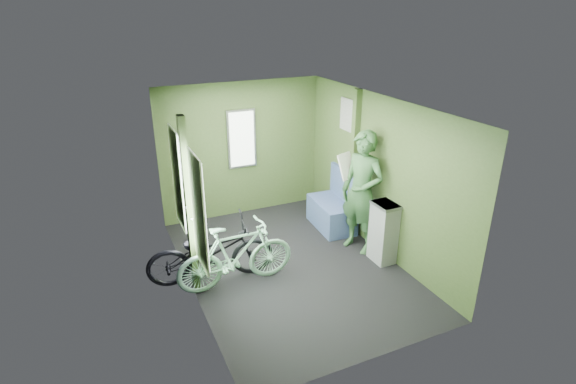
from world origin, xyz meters
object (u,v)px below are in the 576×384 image
at_px(bicycle_black, 213,280).
at_px(waste_box, 383,232).
at_px(passenger, 362,192).
at_px(bicycle_mint, 238,286).
at_px(bench_seat, 333,211).

xyz_separation_m(bicycle_black, waste_box, (2.37, -0.50, 0.45)).
relative_size(bicycle_black, passenger, 0.91).
relative_size(bicycle_mint, waste_box, 1.73).
height_order(bicycle_mint, passenger, passenger).
relative_size(passenger, waste_box, 2.03).
bearing_deg(bench_seat, bicycle_mint, -150.15).
height_order(passenger, bench_seat, passenger).
xyz_separation_m(passenger, waste_box, (0.11, -0.44, -0.47)).
bearing_deg(bicycle_black, waste_box, -94.23).
bearing_deg(waste_box, bench_seat, 95.31).
height_order(bicycle_black, waste_box, waste_box).
height_order(bicycle_black, passenger, passenger).
relative_size(bicycle_black, bench_seat, 1.73).
bearing_deg(passenger, waste_box, -7.53).
relative_size(waste_box, bench_seat, 0.93).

